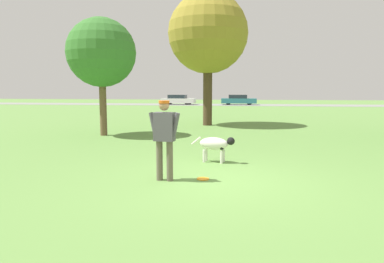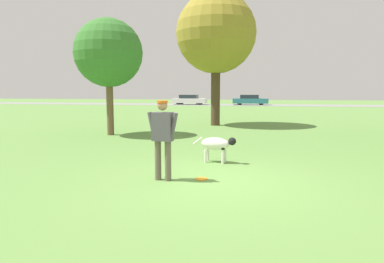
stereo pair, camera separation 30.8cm
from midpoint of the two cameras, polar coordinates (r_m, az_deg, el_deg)
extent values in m
plane|color=#608C42|center=(6.99, 4.45, -8.32)|extent=(120.00, 120.00, 0.00)
cube|color=gray|center=(43.41, 9.71, 4.38)|extent=(120.00, 6.00, 0.01)
cylinder|color=#665B4C|center=(6.96, -2.75, -4.93)|extent=(0.15, 0.15, 0.82)
cylinder|color=#665B4C|center=(7.04, -4.44, -4.80)|extent=(0.15, 0.15, 0.82)
cube|color=#514C56|center=(6.89, -3.64, 0.82)|extent=(0.43, 0.28, 0.58)
cylinder|color=#514C56|center=(6.81, -1.86, 0.76)|extent=(0.22, 0.12, 0.58)
cylinder|color=#514C56|center=(6.98, -5.38, 0.88)|extent=(0.22, 0.12, 0.58)
sphere|color=#A87A5B|center=(6.86, -3.67, 4.35)|extent=(0.23, 0.23, 0.20)
cylinder|color=#D15B19|center=(6.86, -3.67, 4.95)|extent=(0.24, 0.24, 0.06)
ellipsoid|color=silver|center=(8.72, 4.91, -2.05)|extent=(0.80, 0.47, 0.32)
ellipsoid|color=black|center=(8.67, 6.20, -2.50)|extent=(0.22, 0.26, 0.18)
sphere|color=black|center=(8.58, 7.73, -1.64)|extent=(0.23, 0.23, 0.20)
cylinder|color=silver|center=(8.79, 6.51, -4.12)|extent=(0.08, 0.08, 0.32)
cylinder|color=silver|center=(8.62, 6.18, -4.33)|extent=(0.08, 0.08, 0.32)
cylinder|color=silver|center=(8.92, 3.64, -3.92)|extent=(0.08, 0.08, 0.32)
cylinder|color=silver|center=(8.76, 3.27, -4.12)|extent=(0.08, 0.08, 0.32)
cylinder|color=silver|center=(8.86, 1.97, -1.57)|extent=(0.27, 0.10, 0.23)
cylinder|color=orange|center=(7.14, 2.83, -7.90)|extent=(0.25, 0.25, 0.02)
torus|color=orange|center=(7.14, 2.83, -7.90)|extent=(0.25, 0.25, 0.02)
cylinder|color=#4C3826|center=(17.97, 4.43, 6.12)|extent=(0.47, 0.47, 3.19)
sphere|color=olive|center=(18.20, 4.52, 16.03)|extent=(4.09, 4.09, 4.09)
cylinder|color=brown|center=(14.38, -12.91, 3.99)|extent=(0.28, 0.28, 2.30)
sphere|color=#38752D|center=(14.44, -13.14, 12.65)|extent=(2.74, 2.74, 2.74)
cube|color=white|center=(44.12, -0.19, 5.17)|extent=(4.37, 1.96, 0.58)
cube|color=#232D38|center=(44.14, -0.35, 5.85)|extent=(2.30, 1.62, 0.46)
cylinder|color=black|center=(44.59, 1.66, 4.93)|extent=(0.62, 0.23, 0.61)
cylinder|color=black|center=(43.11, 1.25, 4.86)|extent=(0.62, 0.23, 0.61)
cylinder|color=black|center=(45.18, -1.55, 4.96)|extent=(0.62, 0.23, 0.61)
cylinder|color=black|center=(43.72, -2.06, 4.89)|extent=(0.62, 0.23, 0.61)
cube|color=teal|center=(43.59, 9.90, 5.05)|extent=(4.39, 1.78, 0.61)
cube|color=#232D38|center=(43.58, 9.75, 5.76)|extent=(2.29, 1.50, 0.46)
cylinder|color=black|center=(44.35, 11.59, 4.77)|extent=(0.59, 0.21, 0.59)
cylinder|color=black|center=(42.90, 11.65, 4.70)|extent=(0.59, 0.21, 0.59)
cylinder|color=black|center=(44.34, 8.20, 4.84)|extent=(0.59, 0.21, 0.59)
cylinder|color=black|center=(42.88, 8.15, 4.77)|extent=(0.59, 0.21, 0.59)
camera|label=1|loc=(0.15, -88.86, 0.14)|focal=32.00mm
camera|label=2|loc=(0.15, 91.14, -0.14)|focal=32.00mm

